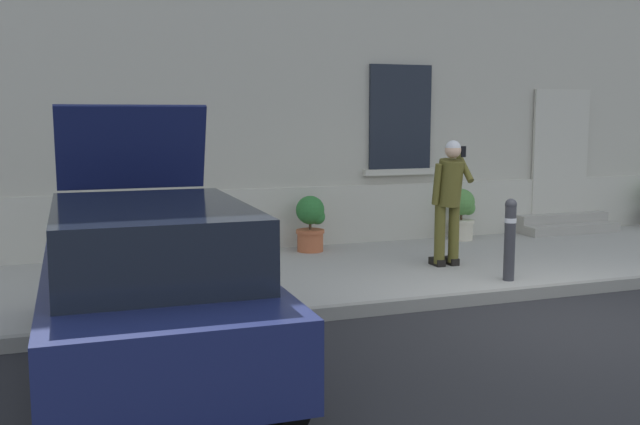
{
  "coord_description": "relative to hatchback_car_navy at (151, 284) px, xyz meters",
  "views": [
    {
      "loc": [
        -5.2,
        -6.37,
        2.23
      ],
      "look_at": [
        -2.3,
        1.6,
        1.1
      ],
      "focal_mm": 41.05,
      "sensor_mm": 36.0,
      "label": 1
    }
  ],
  "objects": [
    {
      "name": "planter_terracotta",
      "position": [
        2.93,
        4.25,
        -0.19
      ],
      "size": [
        0.44,
        0.44,
        0.86
      ],
      "color": "#B25B38",
      "rests_on": "sidewalk"
    },
    {
      "name": "entrance_stoop",
      "position": [
        7.86,
        4.48,
        -0.52
      ],
      "size": [
        1.83,
        0.64,
        0.32
      ],
      "color": "#9E998E",
      "rests_on": "sidewalk"
    },
    {
      "name": "bollard_far_left",
      "position": [
        0.17,
        1.5,
        -0.09
      ],
      "size": [
        0.15,
        0.15,
        1.04
      ],
      "color": "#333338",
      "rests_on": "sidewalk"
    },
    {
      "name": "sidewalk",
      "position": [
        4.47,
        2.95,
        -0.72
      ],
      "size": [
        24.0,
        3.6,
        0.15
      ],
      "primitive_type": "cube",
      "color": "#99968E",
      "rests_on": "ground"
    },
    {
      "name": "hatchback_car_navy",
      "position": [
        0.0,
        0.0,
        0.0
      ],
      "size": [
        1.86,
        4.1,
        2.34
      ],
      "color": "#161E4C",
      "rests_on": "ground"
    },
    {
      "name": "curb_edge",
      "position": [
        4.47,
        1.09,
        -0.72
      ],
      "size": [
        24.0,
        0.12,
        0.15
      ],
      "primitive_type": "cube",
      "color": "gray",
      "rests_on": "ground"
    },
    {
      "name": "person_on_phone",
      "position": [
        4.34,
        2.53,
        0.35
      ],
      "size": [
        0.51,
        0.5,
        1.75
      ],
      "rotation": [
        0.0,
        0.0,
        0.02
      ],
      "color": "#514C1E",
      "rests_on": "sidewalk"
    },
    {
      "name": "planter_cream",
      "position": [
        5.66,
        4.38,
        -0.19
      ],
      "size": [
        0.44,
        0.44,
        0.86
      ],
      "color": "beige",
      "rests_on": "sidewalk"
    },
    {
      "name": "ground_plane",
      "position": [
        4.47,
        0.15,
        -0.8
      ],
      "size": [
        80.0,
        80.0,
        0.0
      ],
      "primitive_type": "plane",
      "color": "#232326"
    },
    {
      "name": "building_facade",
      "position": [
        4.48,
        5.44,
        2.93
      ],
      "size": [
        24.0,
        1.52,
        7.5
      ],
      "color": "#B2AD9E",
      "rests_on": "ground"
    },
    {
      "name": "planter_olive",
      "position": [
        0.2,
        4.17,
        -0.19
      ],
      "size": [
        0.44,
        0.44,
        0.86
      ],
      "color": "#606B38",
      "rests_on": "sidewalk"
    },
    {
      "name": "bollard_near_person",
      "position": [
        4.63,
        1.5,
        -0.09
      ],
      "size": [
        0.15,
        0.15,
        1.04
      ],
      "color": "#333338",
      "rests_on": "sidewalk"
    }
  ]
}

